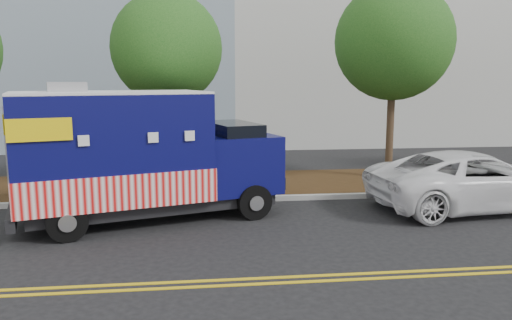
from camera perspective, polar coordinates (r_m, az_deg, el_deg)
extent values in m
plane|color=black|center=(13.51, -6.99, -6.31)|extent=(120.00, 120.00, 0.00)
cube|color=#9E9E99|center=(14.85, -6.97, -4.60)|extent=(120.00, 0.18, 0.15)
cube|color=black|center=(16.90, -6.94, -2.90)|extent=(120.00, 4.00, 0.15)
cube|color=gold|center=(9.30, -7.11, -13.60)|extent=(120.00, 0.10, 0.01)
cube|color=gold|center=(9.07, -7.12, -14.21)|extent=(120.00, 0.10, 0.01)
cylinder|color=#38281C|center=(16.65, -9.90, 3.03)|extent=(0.26, 0.26, 3.70)
sphere|color=#144915|center=(16.59, -10.17, 12.47)|extent=(3.55, 3.55, 3.55)
cylinder|color=#38281C|center=(18.24, 15.08, 3.66)|extent=(0.26, 0.26, 3.88)
sphere|color=#144915|center=(18.21, 15.47, 12.93)|extent=(4.04, 4.04, 4.04)
cube|color=#473828|center=(15.86, -24.12, -0.31)|extent=(0.06, 0.06, 2.40)
cube|color=black|center=(13.32, -11.65, -4.64)|extent=(6.41, 3.73, 0.30)
cube|color=#0A0B4B|center=(12.89, -16.12, 1.50)|extent=(5.08, 3.71, 2.60)
cube|color=red|center=(13.04, -15.94, -2.52)|extent=(5.15, 3.78, 0.81)
cube|color=white|center=(12.79, -16.38, 7.39)|extent=(5.08, 3.71, 0.07)
cube|color=#B7B7BA|center=(12.70, -20.82, 7.79)|extent=(1.08, 1.08, 0.24)
cube|color=#0A0B4B|center=(13.77, -2.46, -0.18)|extent=(2.54, 2.80, 1.52)
cube|color=black|center=(13.65, -2.69, 2.82)|extent=(1.65, 2.34, 0.71)
cube|color=black|center=(14.24, 1.31, -1.95)|extent=(0.71, 2.10, 0.33)
cube|color=black|center=(13.08, -26.05, -5.51)|extent=(0.89, 2.39, 0.30)
cube|color=#B7B7BA|center=(12.80, -26.38, 1.10)|extent=(0.61, 1.88, 2.06)
cube|color=#B7B7BA|center=(14.20, -15.51, 2.43)|extent=(1.88, 0.61, 1.19)
cube|color=yellow|center=(11.44, -23.51, 3.18)|extent=(1.25, 0.40, 0.49)
cube|color=yellow|center=(14.01, -23.55, 4.15)|extent=(1.25, 0.40, 0.49)
cylinder|color=black|center=(12.98, -0.23, -4.81)|extent=(0.96, 0.55, 0.91)
cylinder|color=black|center=(14.99, -3.57, -2.92)|extent=(0.96, 0.55, 0.91)
cylinder|color=black|center=(12.00, -20.79, -6.59)|extent=(0.96, 0.55, 0.91)
cylinder|color=black|center=(14.15, -21.24, -4.27)|extent=(0.96, 0.55, 0.91)
imported|color=white|center=(15.18, 23.57, -2.16)|extent=(6.10, 3.31, 1.62)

